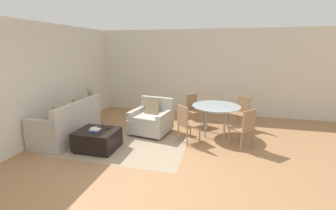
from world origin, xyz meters
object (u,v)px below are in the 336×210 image
at_px(tv_remote_secondary, 94,127).
at_px(dining_chair_far_right, 241,110).
at_px(armchair, 151,120).
at_px(book_stack, 95,130).
at_px(dining_chair_near_left, 186,122).
at_px(dining_chair_near_right, 245,126).
at_px(tv_remote_primary, 110,128).
at_px(dining_table, 216,109).
at_px(couch, 69,125).
at_px(dining_chair_far_left, 193,108).
at_px(potted_plant, 92,113).
at_px(ottoman, 97,139).

distance_m(tv_remote_secondary, dining_chair_far_right, 3.80).
relative_size(armchair, book_stack, 4.71).
distance_m(dining_chair_near_left, dining_chair_near_right, 1.29).
xyz_separation_m(tv_remote_primary, dining_table, (2.25, 1.29, 0.25)).
distance_m(couch, dining_chair_far_left, 3.31).
relative_size(tv_remote_secondary, potted_plant, 0.13).
bearing_deg(dining_table, ottoman, -149.39).
bearing_deg(dining_chair_far_right, dining_chair_far_left, 180.00).
bearing_deg(dining_chair_far_left, dining_chair_near_right, -45.00).
bearing_deg(dining_chair_near_right, armchair, 169.17).
bearing_deg(dining_chair_near_right, tv_remote_primary, -167.41).
bearing_deg(tv_remote_primary, book_stack, -138.15).
distance_m(couch, book_stack, 1.10).
xyz_separation_m(tv_remote_secondary, dining_chair_far_left, (1.98, 1.95, 0.07)).
xyz_separation_m(couch, potted_plant, (-0.15, 1.23, -0.04)).
relative_size(dining_table, dining_chair_near_right, 1.32).
bearing_deg(ottoman, dining_chair_far_left, 49.12).
relative_size(dining_chair_near_left, dining_chair_far_left, 1.00).
xyz_separation_m(armchair, dining_chair_near_left, (0.98, -0.43, 0.17)).
bearing_deg(tv_remote_primary, couch, 168.83).
bearing_deg(dining_chair_near_right, ottoman, -165.34).
distance_m(tv_remote_secondary, dining_chair_near_right, 3.33).
bearing_deg(couch, dining_chair_far_left, 30.89).
distance_m(ottoman, dining_table, 2.90).
relative_size(couch, dining_table, 1.44).
bearing_deg(dining_chair_near_right, couch, -174.41).
xyz_separation_m(tv_remote_secondary, potted_plant, (-1.01, 1.49, -0.15)).
bearing_deg(dining_chair_far_left, dining_table, -45.00).
height_order(ottoman, potted_plant, potted_plant).
bearing_deg(dining_table, dining_chair_near_right, -45.00).
bearing_deg(tv_remote_secondary, tv_remote_primary, 1.57).
xyz_separation_m(armchair, book_stack, (-0.85, -1.29, 0.12)).
bearing_deg(dining_chair_near_left, potted_plant, 164.43).
height_order(couch, tv_remote_secondary, couch).
distance_m(dining_chair_near_left, dining_chair_far_right, 1.82).
xyz_separation_m(couch, dining_chair_far_right, (4.12, 1.69, 0.19)).
relative_size(couch, dining_chair_near_right, 1.90).
xyz_separation_m(potted_plant, dining_chair_far_right, (4.27, 0.46, 0.23)).
bearing_deg(potted_plant, tv_remote_primary, -46.98).
bearing_deg(couch, dining_chair_near_left, 8.11).
distance_m(armchair, book_stack, 1.55).
bearing_deg(dining_chair_far_left, potted_plant, -171.24).
bearing_deg(dining_chair_near_left, ottoman, -155.91).
bearing_deg(ottoman, tv_remote_primary, 37.56).
distance_m(book_stack, dining_chair_far_right, 3.79).
xyz_separation_m(couch, book_stack, (1.00, -0.45, 0.13)).
height_order(tv_remote_primary, tv_remote_secondary, same).
xyz_separation_m(book_stack, tv_remote_primary, (0.23, 0.21, -0.02)).
distance_m(ottoman, tv_remote_primary, 0.34).
distance_m(potted_plant, dining_table, 3.65).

